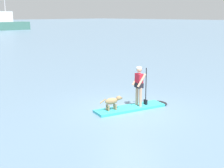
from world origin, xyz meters
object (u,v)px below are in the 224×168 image
paddleboard (135,107)px  person_paddler (139,83)px  dog (113,101)px  moored_boat_outer (3,23)px

paddleboard → person_paddler: size_ratio=2.05×
paddleboard → dog: 1.12m
person_paddler → dog: size_ratio=1.67×
paddleboard → dog: size_ratio=3.43×
dog → moored_boat_outer: (28.50, 62.51, 1.22)m
paddleboard → dog: bearing=161.4°
paddleboard → moored_boat_outer: bearing=66.4°
moored_boat_outer → dog: bearing=-114.5°
person_paddler → paddleboard: bearing=161.4°
dog → person_paddler: bearing=-18.6°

